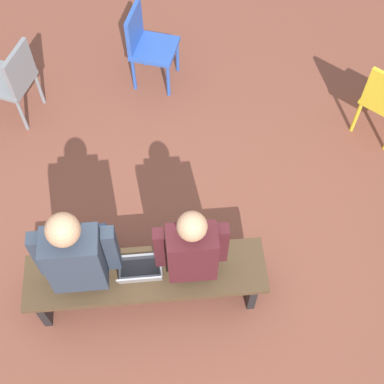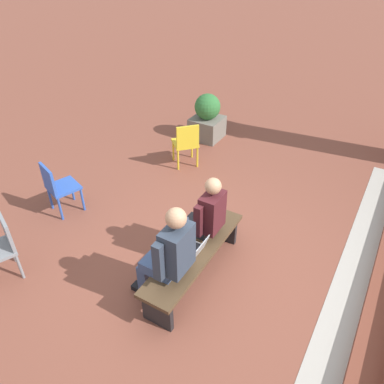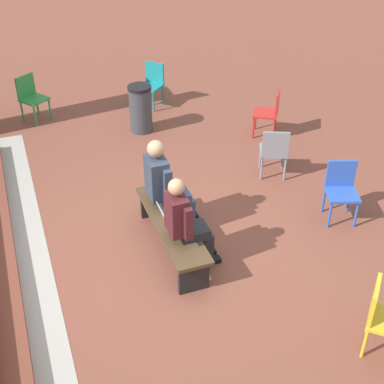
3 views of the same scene
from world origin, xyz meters
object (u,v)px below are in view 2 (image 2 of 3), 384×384
at_px(bench, 195,256).
at_px(laptop, 194,249).
at_px(planter, 207,118).
at_px(plastic_chair_far_right, 186,142).
at_px(person_student, 204,217).
at_px(plastic_chair_far_left, 1,245).
at_px(person_adult, 169,254).
at_px(plastic_chair_by_pillar, 58,186).

relative_size(bench, laptop, 5.62).
bearing_deg(planter, plastic_chair_far_right, 10.30).
height_order(person_student, plastic_chair_far_left, person_student).
relative_size(person_adult, plastic_chair_far_right, 1.65).
relative_size(laptop, planter, 0.34).
distance_m(person_student, plastic_chair_far_left, 2.48).
bearing_deg(person_adult, laptop, 168.58).
relative_size(person_student, plastic_chair_far_left, 1.54).
distance_m(plastic_chair_far_left, planter, 4.58).
distance_m(person_student, person_adult, 0.78).
xyz_separation_m(person_student, plastic_chair_far_left, (1.49, -1.98, -0.21)).
xyz_separation_m(bench, plastic_chair_far_left, (1.14, -2.04, 0.13)).
height_order(laptop, planter, planter).
bearing_deg(person_student, plastic_chair_by_pillar, -84.38).
distance_m(person_adult, laptop, 0.47).
distance_m(bench, planter, 3.83).
bearing_deg(laptop, person_adult, -11.42).
bearing_deg(plastic_chair_far_right, plastic_chair_far_left, -9.24).
relative_size(bench, plastic_chair_by_pillar, 2.14).
xyz_separation_m(plastic_chair_by_pillar, planter, (-3.32, 0.71, -0.04)).
height_order(laptop, plastic_chair_by_pillar, plastic_chair_by_pillar).
distance_m(person_adult, plastic_chair_by_pillar, 2.42).
xyz_separation_m(bench, plastic_chair_far_right, (-2.25, -1.49, 0.13)).
xyz_separation_m(person_adult, plastic_chair_by_pillar, (-0.55, -2.35, -0.25)).
bearing_deg(plastic_chair_by_pillar, plastic_chair_far_left, 16.57).
xyz_separation_m(bench, planter, (-3.43, -1.70, 0.08)).
xyz_separation_m(bench, person_adult, (0.44, -0.07, 0.38)).
distance_m(person_student, laptop, 0.43).
height_order(plastic_chair_far_right, plastic_chair_far_left, same).
bearing_deg(bench, plastic_chair_far_left, -60.81).
bearing_deg(planter, plastic_chair_far_left, -4.24).
distance_m(bench, laptop, 0.15).
relative_size(person_student, plastic_chair_far_right, 1.54).
bearing_deg(person_student, planter, -152.01).
bearing_deg(person_adult, planter, -157.10).
bearing_deg(plastic_chair_far_right, planter, -169.70).
relative_size(plastic_chair_far_right, planter, 0.89).
distance_m(plastic_chair_far_right, planter, 1.20).
distance_m(bench, plastic_chair_far_right, 2.71).
distance_m(person_student, plastic_chair_by_pillar, 2.37).
height_order(person_adult, laptop, person_adult).
relative_size(plastic_chair_by_pillar, planter, 0.89).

